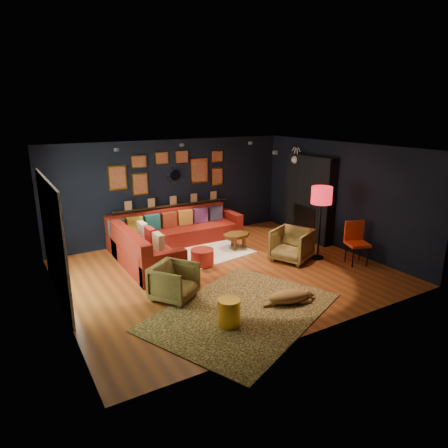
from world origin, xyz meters
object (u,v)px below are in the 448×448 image
coffee_table (237,236)px  gold_stool (229,313)px  pouf (202,257)px  armchair_left (174,280)px  armchair_right (292,243)px  dog (289,294)px  sectional (165,239)px  floor_lamp (322,198)px  orange_chair (356,239)px

coffee_table → gold_stool: size_ratio=1.63×
pouf → armchair_left: size_ratio=0.70×
pouf → armchair_right: bearing=-22.3°
gold_stool → dog: bearing=4.5°
sectional → floor_lamp: floor_lamp is taller
coffee_table → armchair_left: bearing=-144.3°
coffee_table → armchair_left: size_ratio=1.01×
gold_stool → floor_lamp: 3.85m
armchair_right → gold_stool: bearing=-82.1°
pouf → armchair_left: (-1.19, -1.20, 0.17)m
coffee_table → dog: 3.04m
armchair_right → floor_lamp: floor_lamp is taller
armchair_right → pouf: bearing=-136.9°
armchair_right → floor_lamp: 1.20m
gold_stool → coffee_table: bearing=55.9°
coffee_table → armchair_right: 1.47m
floor_lamp → dog: 2.77m
pouf → orange_chair: (3.01, -1.60, 0.36)m
pouf → armchair_right: armchair_right is taller
sectional → dog: size_ratio=3.27×
coffee_table → orange_chair: bearing=-50.3°
dog → gold_stool: bearing=-161.7°
sectional → coffee_table: (1.61, -0.67, -0.01)m
sectional → gold_stool: size_ratio=7.45×
orange_chair → floor_lamp: 1.18m
floor_lamp → dog: floor_lamp is taller
coffee_table → floor_lamp: 2.27m
armchair_left → orange_chair: bearing=-41.1°
dog → sectional: bearing=117.1°
pouf → armchair_left: bearing=-134.8°
coffee_table → dog: bearing=-104.5°
sectional → gold_stool: 3.74m
armchair_right → sectional: bearing=-155.8°
pouf → dog: size_ratio=0.49×
armchair_left → armchair_right: (3.08, 0.43, 0.04)m
coffee_table → pouf: (-1.24, -0.54, -0.12)m
gold_stool → floor_lamp: bearing=24.6°
pouf → floor_lamp: size_ratio=0.30×
floor_lamp → gold_stool: bearing=-155.4°
coffee_table → armchair_right: bearing=-63.8°
armchair_left → gold_stool: bearing=-109.9°
armchair_left → dog: size_ratio=0.70×
orange_chair → coffee_table: bearing=150.1°
sectional → orange_chair: bearing=-39.6°
gold_stool → pouf: bearing=71.8°
pouf → coffee_table: bearing=23.7°
coffee_table → armchair_right: (0.65, -1.32, 0.09)m
pouf → gold_stool: 2.64m
armchair_left → coffee_table: bearing=-0.0°
pouf → gold_stool: size_ratio=1.12×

